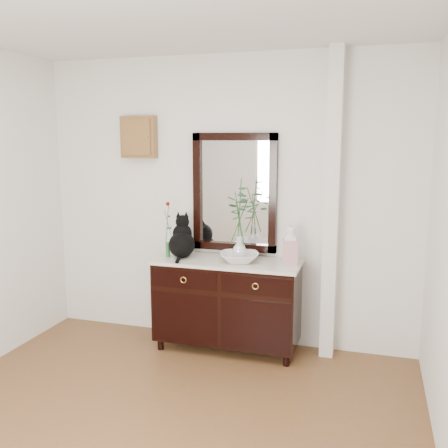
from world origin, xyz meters
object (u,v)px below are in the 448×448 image
(ginger_jar, at_px, (290,245))
(lotus_bowl, at_px, (239,257))
(cat, at_px, (182,236))
(sideboard, at_px, (227,300))

(ginger_jar, bearing_deg, lotus_bowl, -174.68)
(cat, distance_m, ginger_jar, 1.01)
(cat, bearing_deg, ginger_jar, -15.37)
(cat, height_order, lotus_bowl, cat)
(sideboard, bearing_deg, lotus_bowl, -14.28)
(lotus_bowl, bearing_deg, ginger_jar, 5.32)
(sideboard, distance_m, lotus_bowl, 0.44)
(sideboard, distance_m, cat, 0.72)
(sideboard, relative_size, ginger_jar, 3.76)
(sideboard, xyz_separation_m, lotus_bowl, (0.12, -0.03, 0.42))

